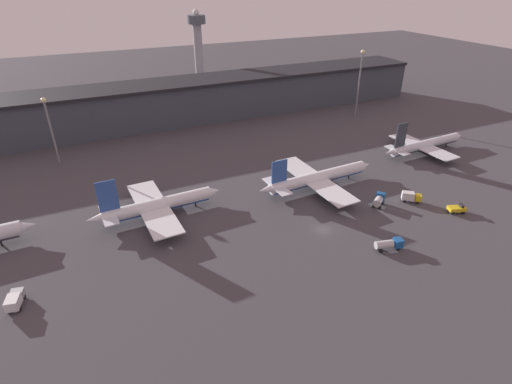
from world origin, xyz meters
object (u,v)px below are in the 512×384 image
(airplane_1, at_px, (157,206))
(control_tower, at_px, (198,47))
(service_vehicle_0, at_px, (379,200))
(service_vehicle_3, at_px, (389,244))
(service_vehicle_1, at_px, (411,197))
(airplane_2, at_px, (317,178))
(service_vehicle_5, at_px, (15,300))
(airplane_3, at_px, (425,145))
(service_vehicle_2, at_px, (457,209))

(airplane_1, relative_size, control_tower, 0.86)
(control_tower, bearing_deg, service_vehicle_0, -85.55)
(service_vehicle_3, bearing_deg, service_vehicle_1, 49.39)
(service_vehicle_3, bearing_deg, airplane_1, 154.40)
(service_vehicle_0, relative_size, service_vehicle_3, 0.73)
(airplane_2, distance_m, service_vehicle_5, 84.13)
(airplane_3, distance_m, service_vehicle_3, 66.49)
(service_vehicle_1, height_order, service_vehicle_2, service_vehicle_1)
(airplane_1, bearing_deg, service_vehicle_5, -149.48)
(service_vehicle_0, relative_size, service_vehicle_2, 1.00)
(airplane_1, distance_m, service_vehicle_3, 61.00)
(airplane_2, relative_size, service_vehicle_0, 8.01)
(airplane_2, relative_size, airplane_3, 1.05)
(airplane_2, distance_m, control_tower, 117.77)
(service_vehicle_2, bearing_deg, service_vehicle_5, -166.00)
(service_vehicle_0, relative_size, service_vehicle_5, 0.89)
(airplane_1, bearing_deg, control_tower, 63.77)
(service_vehicle_5, height_order, control_tower, control_tower)
(airplane_3, height_order, service_vehicle_2, airplane_3)
(airplane_1, distance_m, service_vehicle_0, 62.45)
(control_tower, bearing_deg, service_vehicle_3, -90.46)
(service_vehicle_3, bearing_deg, service_vehicle_5, -177.99)
(control_tower, bearing_deg, airplane_2, -89.86)
(airplane_2, xyz_separation_m, airplane_3, (50.71, 6.67, -0.20))
(service_vehicle_1, bearing_deg, airplane_3, 77.73)
(airplane_1, bearing_deg, airplane_3, -1.30)
(airplane_1, relative_size, service_vehicle_1, 6.70)
(airplane_2, height_order, service_vehicle_3, airplane_2)
(airplane_2, relative_size, service_vehicle_2, 8.04)
(airplane_1, distance_m, control_tower, 123.62)
(service_vehicle_2, xyz_separation_m, service_vehicle_5, (-109.58, 11.16, 0.41))
(airplane_3, bearing_deg, service_vehicle_3, -144.54)
(airplane_1, relative_size, service_vehicle_3, 5.22)
(service_vehicle_2, xyz_separation_m, control_tower, (-27.67, 144.80, 23.64))
(airplane_1, relative_size, airplane_2, 0.89)
(service_vehicle_2, distance_m, control_tower, 149.30)
(airplane_1, height_order, service_vehicle_2, airplane_1)
(airplane_3, bearing_deg, service_vehicle_5, -172.31)
(control_tower, bearing_deg, airplane_3, -64.94)
(service_vehicle_2, bearing_deg, service_vehicle_0, 164.98)
(service_vehicle_3, relative_size, service_vehicle_5, 1.22)
(airplane_1, height_order, airplane_3, airplane_1)
(service_vehicle_2, bearing_deg, airplane_1, 176.29)
(airplane_3, xyz_separation_m, control_tower, (-51.00, 109.09, 21.86))
(service_vehicle_3, bearing_deg, service_vehicle_0, 70.25)
(service_vehicle_5, bearing_deg, service_vehicle_1, -79.48)
(service_vehicle_0, relative_size, control_tower, 0.12)
(service_vehicle_5, bearing_deg, control_tower, -20.29)
(airplane_2, distance_m, service_vehicle_3, 34.53)
(airplane_1, bearing_deg, service_vehicle_0, -22.49)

